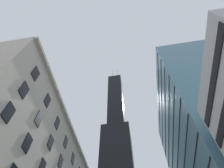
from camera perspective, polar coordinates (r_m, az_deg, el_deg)
glass_office_midrise at (r=48.22m, az=29.67°, el=-20.01°), size 15.44×33.94×51.08m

